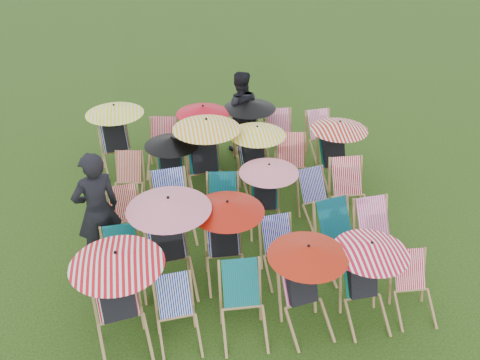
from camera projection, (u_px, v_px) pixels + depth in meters
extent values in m
plane|color=black|center=(244.00, 229.00, 9.15)|extent=(100.00, 100.00, 0.00)
cube|color=red|center=(116.00, 293.00, 6.88)|extent=(0.57, 0.46, 0.61)
cube|color=black|center=(117.00, 295.00, 6.84)|extent=(0.50, 0.51, 0.64)
sphere|color=tan|center=(112.00, 270.00, 6.75)|extent=(0.23, 0.23, 0.23)
cylinder|color=black|center=(120.00, 280.00, 6.67)|extent=(0.03, 0.03, 0.75)
cone|color=red|center=(116.00, 259.00, 6.49)|extent=(1.18, 1.18, 0.18)
cube|color=#071C91|center=(174.00, 295.00, 6.99)|extent=(0.46, 0.35, 0.52)
cube|color=#0B772E|center=(241.00, 283.00, 7.09)|extent=(0.49, 0.37, 0.57)
cube|color=#E32D79|center=(299.00, 281.00, 7.17)|extent=(0.51, 0.41, 0.55)
cube|color=black|center=(300.00, 283.00, 7.14)|extent=(0.45, 0.46, 0.57)
sphere|color=tan|center=(299.00, 261.00, 7.06)|extent=(0.20, 0.20, 0.20)
cylinder|color=black|center=(307.00, 269.00, 6.99)|extent=(0.03, 0.03, 0.67)
cone|color=#AC1C09|center=(308.00, 251.00, 6.83)|extent=(1.05, 1.05, 0.16)
cube|color=#0A702B|center=(360.00, 275.00, 7.30)|extent=(0.46, 0.34, 0.53)
cube|color=black|center=(361.00, 278.00, 7.26)|extent=(0.38, 0.40, 0.55)
sphere|color=tan|center=(361.00, 257.00, 7.18)|extent=(0.19, 0.19, 0.19)
cylinder|color=black|center=(368.00, 265.00, 7.11)|extent=(0.03, 0.03, 0.65)
cone|color=red|center=(371.00, 248.00, 6.95)|extent=(1.02, 1.02, 0.16)
cube|color=red|center=(410.00, 270.00, 7.43)|extent=(0.44, 0.34, 0.51)
cube|color=#0A7233|center=(121.00, 246.00, 7.79)|extent=(0.48, 0.37, 0.55)
cube|color=#07149E|center=(166.00, 236.00, 7.85)|extent=(0.57, 0.44, 0.63)
cube|color=black|center=(167.00, 239.00, 7.81)|extent=(0.49, 0.50, 0.66)
sphere|color=tan|center=(164.00, 215.00, 7.72)|extent=(0.23, 0.23, 0.23)
cylinder|color=black|center=(170.00, 224.00, 7.63)|extent=(0.03, 0.03, 0.77)
cone|color=pink|center=(168.00, 203.00, 7.45)|extent=(1.21, 1.21, 0.19)
cube|color=#07068F|center=(223.00, 235.00, 8.01)|extent=(0.48, 0.36, 0.56)
cube|color=black|center=(224.00, 237.00, 7.97)|extent=(0.41, 0.42, 0.59)
sphere|color=tan|center=(223.00, 216.00, 7.89)|extent=(0.21, 0.21, 0.21)
cylinder|color=black|center=(228.00, 224.00, 7.80)|extent=(0.03, 0.03, 0.69)
cone|color=#A41609|center=(227.00, 206.00, 7.64)|extent=(1.08, 1.08, 0.17)
cube|color=#0F08A6|center=(277.00, 234.00, 8.09)|extent=(0.46, 0.36, 0.52)
cube|color=#096432|center=(334.00, 221.00, 8.22)|extent=(0.57, 0.46, 0.61)
cube|color=#F53191|center=(373.00, 218.00, 8.33)|extent=(0.52, 0.40, 0.59)
cube|color=red|center=(124.00, 204.00, 8.76)|extent=(0.49, 0.38, 0.54)
cube|color=#071DA5|center=(169.00, 190.00, 8.94)|extent=(0.56, 0.44, 0.62)
cube|color=#0A6F36|center=(223.00, 190.00, 9.07)|extent=(0.51, 0.40, 0.56)
cube|color=#0B7542|center=(265.00, 193.00, 9.08)|extent=(0.47, 0.38, 0.51)
cube|color=black|center=(265.00, 194.00, 9.05)|extent=(0.41, 0.42, 0.54)
sphere|color=tan|center=(265.00, 177.00, 8.97)|extent=(0.19, 0.19, 0.19)
cylinder|color=black|center=(269.00, 183.00, 8.89)|extent=(0.03, 0.03, 0.63)
cone|color=pink|center=(269.00, 168.00, 8.74)|extent=(0.99, 0.99, 0.15)
cube|color=#0D0791|center=(312.00, 185.00, 9.27)|extent=(0.50, 0.41, 0.53)
cube|color=red|center=(347.00, 176.00, 9.35)|extent=(0.52, 0.40, 0.61)
cube|color=red|center=(129.00, 167.00, 9.82)|extent=(0.48, 0.39, 0.52)
cube|color=#09682D|center=(171.00, 165.00, 9.90)|extent=(0.45, 0.34, 0.51)
cube|color=black|center=(171.00, 166.00, 9.86)|extent=(0.38, 0.39, 0.54)
sphere|color=tan|center=(169.00, 150.00, 9.79)|extent=(0.19, 0.19, 0.19)
cylinder|color=black|center=(173.00, 155.00, 9.71)|extent=(0.03, 0.03, 0.63)
cone|color=black|center=(172.00, 141.00, 9.56)|extent=(0.99, 0.99, 0.15)
cube|color=#096128|center=(203.00, 154.00, 9.96)|extent=(0.57, 0.44, 0.64)
cube|color=black|center=(203.00, 155.00, 9.91)|extent=(0.48, 0.50, 0.67)
sphere|color=tan|center=(202.00, 136.00, 9.82)|extent=(0.24, 0.24, 0.24)
cylinder|color=black|center=(207.00, 142.00, 9.73)|extent=(0.03, 0.03, 0.78)
cone|color=#FFB30D|center=(206.00, 124.00, 9.55)|extent=(1.23, 1.23, 0.19)
cube|color=#07239E|center=(252.00, 156.00, 10.09)|extent=(0.51, 0.40, 0.55)
cube|color=black|center=(253.00, 157.00, 10.06)|extent=(0.44, 0.45, 0.58)
sphere|color=tan|center=(252.00, 140.00, 9.98)|extent=(0.20, 0.20, 0.20)
cylinder|color=black|center=(257.00, 146.00, 9.91)|extent=(0.03, 0.03, 0.68)
cone|color=yellow|center=(257.00, 131.00, 9.74)|extent=(1.06, 1.06, 0.16)
cube|color=red|center=(291.00, 150.00, 10.19)|extent=(0.55, 0.44, 0.60)
cube|color=#095F23|center=(332.00, 151.00, 10.25)|extent=(0.50, 0.39, 0.56)
cube|color=black|center=(333.00, 152.00, 10.21)|extent=(0.43, 0.44, 0.58)
sphere|color=tan|center=(332.00, 136.00, 10.13)|extent=(0.20, 0.20, 0.20)
cylinder|color=black|center=(338.00, 141.00, 10.06)|extent=(0.03, 0.03, 0.68)
cone|color=#B91B09|center=(340.00, 126.00, 9.89)|extent=(1.07, 1.07, 0.17)
cube|color=#07179F|center=(114.00, 135.00, 10.73)|extent=(0.55, 0.45, 0.59)
cube|color=black|center=(114.00, 137.00, 10.69)|extent=(0.48, 0.49, 0.62)
sphere|color=tan|center=(112.00, 120.00, 10.60)|extent=(0.22, 0.22, 0.22)
cylinder|color=black|center=(116.00, 125.00, 10.53)|extent=(0.03, 0.03, 0.72)
cone|color=#FEFA0D|center=(114.00, 109.00, 10.36)|extent=(1.13, 1.13, 0.17)
cube|color=red|center=(164.00, 134.00, 10.76)|extent=(0.57, 0.46, 0.60)
cube|color=red|center=(201.00, 133.00, 10.90)|extent=(0.50, 0.39, 0.55)
cube|color=black|center=(201.00, 134.00, 10.86)|extent=(0.43, 0.44, 0.58)
sphere|color=tan|center=(201.00, 119.00, 10.78)|extent=(0.20, 0.20, 0.20)
cylinder|color=black|center=(203.00, 124.00, 10.69)|extent=(0.03, 0.03, 0.68)
cone|color=red|center=(203.00, 110.00, 10.53)|extent=(1.06, 1.06, 0.16)
cube|color=#07159A|center=(246.00, 128.00, 11.11)|extent=(0.47, 0.35, 0.55)
cube|color=black|center=(246.00, 129.00, 11.07)|extent=(0.39, 0.40, 0.58)
sphere|color=tan|center=(245.00, 114.00, 10.99)|extent=(0.20, 0.20, 0.20)
cylinder|color=black|center=(249.00, 119.00, 10.91)|extent=(0.03, 0.03, 0.67)
cone|color=black|center=(250.00, 105.00, 10.75)|extent=(1.06, 1.06, 0.16)
cube|color=#DE2C60|center=(278.00, 124.00, 11.15)|extent=(0.51, 0.39, 0.59)
cube|color=#F5317A|center=(319.00, 124.00, 11.28)|extent=(0.49, 0.38, 0.55)
imported|color=black|center=(97.00, 210.00, 7.97)|extent=(0.83, 0.70, 1.93)
imported|color=black|center=(240.00, 112.00, 11.16)|extent=(0.91, 0.74, 1.76)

